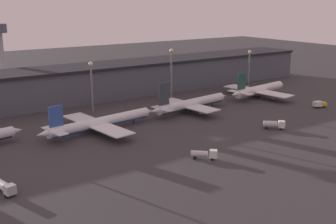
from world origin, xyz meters
name	(u,v)px	position (x,y,z in m)	size (l,w,h in m)	color
ground	(217,139)	(0.00, 0.00, 0.00)	(600.00, 600.00, 0.00)	#383538
terminal_building	(110,80)	(0.00, 78.60, 7.94)	(232.11, 24.19, 15.77)	#4C515B
airplane_1	(100,123)	(-28.84, 29.69, 3.17)	(47.94, 35.75, 12.06)	white
airplane_2	(191,104)	(14.00, 33.24, 3.36)	(44.04, 29.03, 14.28)	silver
airplane_3	(259,90)	(57.87, 37.17, 3.46)	(41.11, 36.11, 13.11)	white
service_vehicle_0	(4,187)	(-69.23, -2.75, 1.74)	(4.07, 8.05, 2.96)	#9EA3A8
service_vehicle_1	(319,104)	(64.24, 7.62, 1.62)	(6.14, 4.12, 2.85)	gold
service_vehicle_2	(274,124)	(24.25, -3.03, 1.79)	(7.17, 6.71, 3.10)	white
service_vehicle_3	(205,154)	(-15.31, -12.30, 1.64)	(6.91, 6.60, 3.00)	white
lamp_post_1	(92,80)	(-19.86, 55.55, 13.69)	(1.80, 1.80, 21.04)	slate
lamp_post_2	(171,67)	(19.65, 55.55, 15.23)	(1.80, 1.80, 23.79)	slate
lamp_post_3	(249,63)	(69.06, 55.55, 13.09)	(1.80, 1.80, 19.98)	slate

